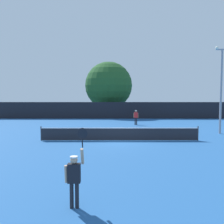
# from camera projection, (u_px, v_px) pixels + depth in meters

# --- Properties ---
(ground_plane) EXTENTS (120.00, 120.00, 0.00)m
(ground_plane) POSITION_uv_depth(u_px,v_px,m) (119.00, 140.00, 18.84)
(ground_plane) COLOR #235693
(tennis_net) EXTENTS (11.68, 0.08, 1.07)m
(tennis_net) POSITION_uv_depth(u_px,v_px,m) (119.00, 134.00, 18.81)
(tennis_net) COLOR #232328
(tennis_net) RESTS_ON ground
(perimeter_fence) EXTENTS (34.82, 0.12, 2.32)m
(perimeter_fence) POSITION_uv_depth(u_px,v_px,m) (115.00, 110.00, 35.70)
(perimeter_fence) COLOR black
(perimeter_fence) RESTS_ON ground
(player_serving) EXTENTS (0.67, 0.38, 2.42)m
(player_serving) POSITION_uv_depth(u_px,v_px,m) (74.00, 174.00, 7.61)
(player_serving) COLOR black
(player_serving) RESTS_ON ground
(player_receiving) EXTENTS (0.57, 0.24, 1.63)m
(player_receiving) POSITION_uv_depth(u_px,v_px,m) (135.00, 116.00, 28.28)
(player_receiving) COLOR red
(player_receiving) RESTS_ON ground
(tennis_ball) EXTENTS (0.07, 0.07, 0.07)m
(tennis_ball) POSITION_uv_depth(u_px,v_px,m) (103.00, 133.00, 22.10)
(tennis_ball) COLOR #CCE033
(tennis_ball) RESTS_ON ground
(light_pole) EXTENTS (1.18, 0.28, 7.49)m
(light_pole) POSITION_uv_depth(u_px,v_px,m) (220.00, 84.00, 21.87)
(light_pole) COLOR gray
(light_pole) RESTS_ON ground
(large_tree) EXTENTS (7.40, 7.40, 8.50)m
(large_tree) POSITION_uv_depth(u_px,v_px,m) (108.00, 85.00, 40.00)
(large_tree) COLOR brown
(large_tree) RESTS_ON ground
(parked_car_near) EXTENTS (2.37, 4.39, 1.69)m
(parked_car_near) POSITION_uv_depth(u_px,v_px,m) (68.00, 110.00, 42.69)
(parked_car_near) COLOR black
(parked_car_near) RESTS_ON ground
(parked_car_mid) EXTENTS (2.29, 4.36, 1.69)m
(parked_car_mid) POSITION_uv_depth(u_px,v_px,m) (123.00, 109.00, 44.57)
(parked_car_mid) COLOR #B7B7BC
(parked_car_mid) RESTS_ON ground
(parked_car_far) EXTENTS (1.92, 4.21, 1.69)m
(parked_car_far) POSITION_uv_depth(u_px,v_px,m) (152.00, 109.00, 44.58)
(parked_car_far) COLOR navy
(parked_car_far) RESTS_ON ground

